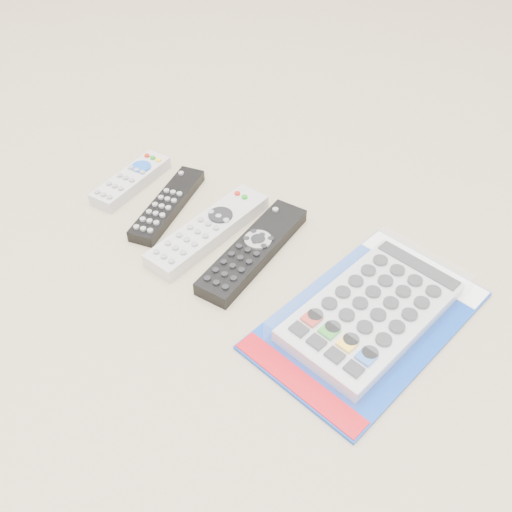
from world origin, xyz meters
The scene contains 5 objects.
remote_small_grey centered at (-0.24, 0.04, 0.01)m, with size 0.05×0.15×0.02m.
remote_slim_black centered at (-0.15, 0.03, 0.01)m, with size 0.08×0.18×0.02m.
remote_silver_dvd centered at (-0.06, 0.01, 0.01)m, with size 0.08×0.22×0.02m.
remote_large_black centered at (0.02, 0.01, 0.01)m, with size 0.05×0.21×0.02m.
jumbo_remote_packaged centered at (0.21, -0.01, 0.02)m, with size 0.24×0.33×0.04m.
Camera 1 is at (0.34, -0.48, 0.55)m, focal length 40.00 mm.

